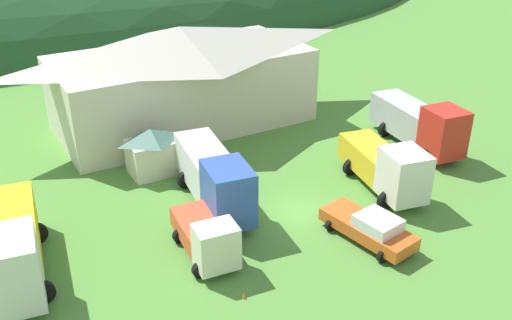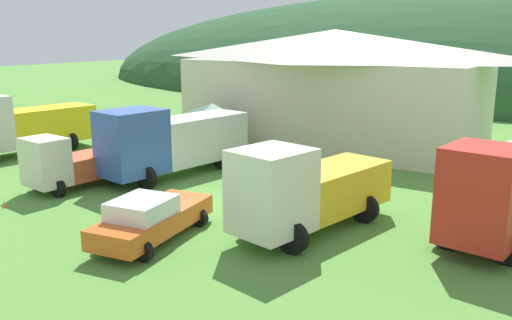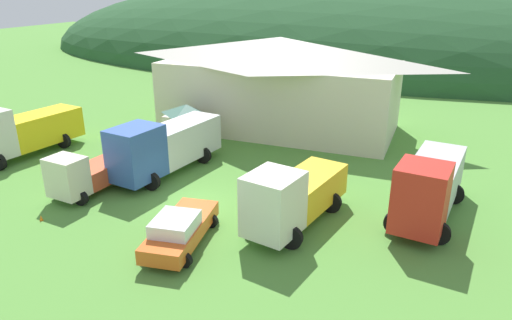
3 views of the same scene
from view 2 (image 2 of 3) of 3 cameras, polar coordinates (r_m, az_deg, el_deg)
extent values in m
plane|color=#518C38|center=(23.59, -7.04, -4.49)|extent=(200.00, 200.00, 0.00)
ellipsoid|color=#234C28|center=(79.68, 22.32, 7.12)|extent=(122.67, 60.00, 25.75)
cube|color=beige|center=(35.70, 8.13, 6.03)|extent=(18.26, 8.78, 5.49)
pyramid|color=#B7B2A3|center=(35.44, 8.33, 11.99)|extent=(19.72, 9.48, 1.92)
cube|color=beige|center=(33.02, -4.60, 2.70)|extent=(2.91, 2.25, 2.26)
pyramid|color=#4C7A6B|center=(32.77, -4.65, 5.32)|extent=(3.15, 2.43, 0.79)
cube|color=yellow|center=(36.07, -21.07, 3.54)|extent=(3.12, 5.64, 2.13)
cylinder|color=black|center=(35.74, -19.01, 1.88)|extent=(1.10, 0.30, 1.10)
cylinder|color=black|center=(37.52, -20.61, 2.27)|extent=(1.10, 0.30, 1.10)
cube|color=beige|center=(26.10, -21.40, -0.18)|extent=(2.13, 1.73, 2.19)
cube|color=black|center=(25.97, -21.64, 0.82)|extent=(1.19, 1.33, 0.70)
cube|color=#DB512D|center=(27.54, -16.74, -0.35)|extent=(2.33, 3.76, 1.07)
cylinder|color=black|center=(25.66, -20.25, -2.84)|extent=(0.80, 0.30, 0.80)
cylinder|color=black|center=(27.07, -22.11, -2.18)|extent=(0.80, 0.30, 0.80)
cylinder|color=black|center=(27.31, -14.73, -1.50)|extent=(0.80, 0.30, 0.80)
cylinder|color=black|center=(28.64, -16.75, -0.95)|extent=(0.80, 0.30, 0.80)
cube|color=#3356AD|center=(26.21, -12.98, 1.81)|extent=(2.65, 3.23, 3.11)
cube|color=black|center=(26.00, -13.32, 3.24)|extent=(1.54, 2.50, 0.99)
cube|color=silver|center=(28.89, -6.18, 2.36)|extent=(3.03, 5.76, 2.35)
cylinder|color=black|center=(25.79, -11.53, -1.84)|extent=(1.10, 0.30, 1.10)
cylinder|color=black|center=(27.32, -14.01, -1.13)|extent=(1.10, 0.30, 1.10)
cylinder|color=black|center=(29.00, -3.63, 0.07)|extent=(1.10, 0.30, 1.10)
cylinder|color=black|center=(30.37, -6.23, 0.62)|extent=(1.10, 0.30, 1.10)
cube|color=silver|center=(18.14, 1.68, -3.30)|extent=(2.65, 2.87, 2.86)
cube|color=black|center=(17.89, 1.43, -1.44)|extent=(1.56, 2.18, 0.92)
cube|color=gold|center=(20.99, 8.31, -2.83)|extent=(3.09, 5.03, 1.66)
cylinder|color=black|center=(18.02, 3.91, -8.26)|extent=(1.10, 0.30, 1.10)
cylinder|color=black|center=(19.22, -0.45, -6.83)|extent=(1.10, 0.30, 1.10)
cylinder|color=black|center=(21.28, 11.43, -5.08)|extent=(1.10, 0.30, 1.10)
cylinder|color=black|center=(22.31, 7.32, -4.06)|extent=(1.10, 0.30, 1.10)
cube|color=red|center=(18.69, 22.85, -3.42)|extent=(2.57, 2.70, 3.14)
cube|color=black|center=(18.40, 22.92, -1.44)|extent=(1.46, 2.08, 1.01)
cylinder|color=black|center=(18.93, 25.28, -8.48)|extent=(1.10, 0.30, 1.10)
cylinder|color=black|center=(19.45, 19.66, -7.38)|extent=(1.10, 0.30, 1.10)
cylinder|color=black|center=(23.87, 23.85, -3.96)|extent=(1.10, 0.30, 1.10)
cube|color=#DB5A1F|center=(19.53, -10.80, -6.30)|extent=(2.69, 5.45, 0.70)
cube|color=silver|center=(18.84, -11.97, -4.97)|extent=(2.07, 2.33, 0.62)
cylinder|color=black|center=(17.85, -11.78, -9.46)|extent=(0.68, 0.24, 0.68)
cylinder|color=black|center=(18.83, -15.99, -8.48)|extent=(0.68, 0.24, 0.68)
cylinder|color=black|center=(20.62, -6.00, -6.10)|extent=(0.68, 0.24, 0.68)
cylinder|color=black|center=(21.47, -9.92, -5.44)|extent=(0.68, 0.24, 0.68)
cone|color=orange|center=(25.11, -25.07, -4.58)|extent=(0.36, 0.36, 0.60)
camera|label=1|loc=(32.27, -71.62, 22.78)|focal=39.98mm
camera|label=3|loc=(5.62, -115.38, 43.08)|focal=32.29mm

